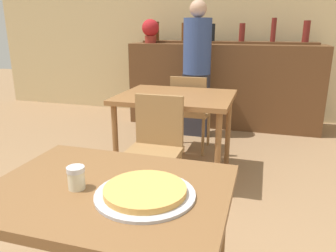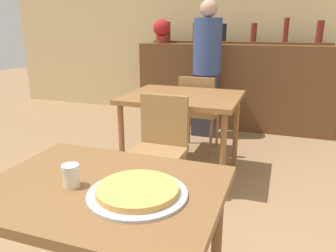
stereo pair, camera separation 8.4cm
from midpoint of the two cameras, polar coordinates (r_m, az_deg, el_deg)
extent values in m
cube|color=#D1B784|center=(5.11, 10.33, 17.21)|extent=(8.00, 0.05, 2.80)
cube|color=brown|center=(1.36, -12.09, -11.07)|extent=(0.95, 0.72, 0.04)
cylinder|color=brown|center=(1.96, -18.22, -14.64)|extent=(0.05, 0.05, 0.70)
cylinder|color=brown|center=(1.68, 7.48, -19.60)|extent=(0.05, 0.05, 0.70)
cube|color=brown|center=(2.96, 0.56, 5.07)|extent=(1.01, 0.83, 0.04)
cylinder|color=brown|center=(2.90, -9.95, -3.26)|extent=(0.05, 0.05, 0.72)
cylinder|color=brown|center=(2.64, 7.73, -5.19)|extent=(0.05, 0.05, 0.72)
cylinder|color=brown|center=(3.51, -4.84, 0.52)|extent=(0.05, 0.05, 0.72)
cylinder|color=brown|center=(3.31, 9.70, -0.72)|extent=(0.05, 0.05, 0.72)
cube|color=brown|center=(4.67, 9.06, 7.01)|extent=(2.60, 0.56, 1.13)
cube|color=brown|center=(4.75, 9.63, 14.17)|extent=(2.39, 0.24, 0.03)
cylinder|color=#5B3314|center=(4.98, -2.44, 16.19)|extent=(0.06, 0.06, 0.26)
cylinder|color=#5B3314|center=(4.86, 2.28, 16.08)|extent=(0.07, 0.07, 0.25)
cylinder|color=black|center=(4.78, 7.19, 15.87)|extent=(0.08, 0.08, 0.23)
cylinder|color=maroon|center=(4.73, 12.24, 15.66)|extent=(0.08, 0.08, 0.24)
cylinder|color=maroon|center=(4.71, 17.39, 15.69)|extent=(0.07, 0.07, 0.31)
cylinder|color=maroon|center=(4.73, 22.46, 14.99)|extent=(0.09, 0.09, 0.27)
cube|color=olive|center=(2.44, -3.83, -4.97)|extent=(0.40, 0.40, 0.04)
cube|color=olive|center=(2.53, -2.49, 1.03)|extent=(0.38, 0.04, 0.39)
cylinder|color=olive|center=(2.45, -8.93, -10.91)|extent=(0.03, 0.03, 0.42)
cylinder|color=olive|center=(2.34, -1.20, -12.16)|extent=(0.03, 0.03, 0.42)
cylinder|color=olive|center=(2.73, -5.86, -7.78)|extent=(0.03, 0.03, 0.42)
cylinder|color=olive|center=(2.63, 1.09, -8.71)|extent=(0.03, 0.03, 0.42)
cube|color=olive|center=(3.65, 3.44, 2.48)|extent=(0.40, 0.40, 0.04)
cube|color=olive|center=(3.43, 2.80, 5.25)|extent=(0.38, 0.04, 0.39)
cylinder|color=olive|center=(3.84, 6.44, -0.43)|extent=(0.03, 0.03, 0.42)
cylinder|color=olive|center=(3.91, 1.54, 0.00)|extent=(0.03, 0.03, 0.42)
cylinder|color=olive|center=(3.52, 5.43, -2.00)|extent=(0.03, 0.03, 0.42)
cylinder|color=olive|center=(3.60, 0.12, -1.51)|extent=(0.03, 0.03, 0.42)
cylinder|color=#B7B7BC|center=(1.26, -5.96, -11.81)|extent=(0.38, 0.38, 0.01)
cylinder|color=gold|center=(1.25, -5.99, -11.09)|extent=(0.31, 0.31, 0.02)
cylinder|color=beige|center=(1.35, -17.41, -9.01)|extent=(0.07, 0.07, 0.07)
cylinder|color=silver|center=(1.33, -17.58, -7.23)|extent=(0.07, 0.07, 0.02)
cube|color=#2D2D38|center=(4.19, 4.29, 3.70)|extent=(0.32, 0.18, 0.79)
cylinder|color=#33477F|center=(4.09, 4.52, 13.65)|extent=(0.34, 0.34, 0.66)
sphere|color=tan|center=(4.09, 4.66, 19.70)|extent=(0.20, 0.20, 0.20)
cylinder|color=maroon|center=(4.81, -3.57, 14.82)|extent=(0.16, 0.16, 0.10)
sphere|color=red|center=(4.81, -3.61, 16.70)|extent=(0.24, 0.24, 0.24)
camera|label=1|loc=(0.04, -91.38, -0.42)|focal=35.00mm
camera|label=2|loc=(0.04, 88.62, 0.42)|focal=35.00mm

